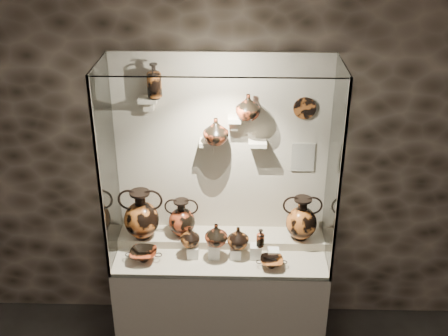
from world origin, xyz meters
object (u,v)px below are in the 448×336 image
(amphora_left, at_px, (141,214))
(ovoid_vase_b, at_px, (248,107))
(amphora_right, at_px, (302,218))
(ovoid_vase_a, at_px, (216,131))
(lekythos_tall, at_px, (154,79))
(jug_b, at_px, (216,234))
(kylix_left, at_px, (144,254))
(jug_c, at_px, (238,237))
(kylix_right, at_px, (272,262))
(jug_a, at_px, (190,236))
(amphora_mid, at_px, (182,218))
(lekythos_small, at_px, (260,237))

(amphora_left, xyz_separation_m, ovoid_vase_b, (0.84, 0.08, 0.90))
(amphora_right, height_order, ovoid_vase_a, ovoid_vase_a)
(lekythos_tall, distance_m, ovoid_vase_a, 0.60)
(lekythos_tall, relative_size, ovoid_vase_b, 1.51)
(jug_b, distance_m, ovoid_vase_a, 0.81)
(kylix_left, bearing_deg, ovoid_vase_b, 24.16)
(kylix_left, xyz_separation_m, ovoid_vase_b, (0.80, 0.31, 1.13))
(amphora_right, bearing_deg, jug_c, -154.13)
(kylix_right, relative_size, ovoid_vase_b, 1.18)
(jug_a, bearing_deg, ovoid_vase_a, 34.58)
(jug_b, distance_m, jug_c, 0.18)
(amphora_mid, distance_m, jug_a, 0.22)
(amphora_right, bearing_deg, kylix_right, -122.12)
(amphora_right, distance_m, ovoid_vase_b, 1.03)
(amphora_left, distance_m, amphora_mid, 0.33)
(lekythos_tall, bearing_deg, ovoid_vase_b, -13.70)
(amphora_left, bearing_deg, jug_b, -12.13)
(jug_c, bearing_deg, amphora_mid, 177.86)
(amphora_left, bearing_deg, amphora_right, 5.38)
(lekythos_tall, relative_size, ovoid_vase_a, 1.44)
(jug_a, distance_m, kylix_right, 0.67)
(kylix_left, bearing_deg, kylix_right, 0.14)
(amphora_mid, height_order, kylix_left, amphora_mid)
(amphora_left, relative_size, ovoid_vase_a, 2.08)
(amphora_left, height_order, amphora_mid, amphora_left)
(amphora_mid, relative_size, jug_b, 1.76)
(amphora_left, relative_size, jug_b, 2.29)
(lekythos_small, bearing_deg, amphora_right, 26.59)
(kylix_left, height_order, ovoid_vase_a, ovoid_vase_a)
(jug_c, distance_m, kylix_left, 0.76)
(amphora_mid, bearing_deg, kylix_left, -112.10)
(kylix_right, bearing_deg, amphora_left, 141.02)
(amphora_right, distance_m, kylix_right, 0.45)
(amphora_mid, height_order, lekythos_tall, lekythos_tall)
(jug_b, distance_m, kylix_right, 0.48)
(jug_a, relative_size, kylix_right, 0.71)
(lekythos_tall, bearing_deg, jug_b, -43.39)
(amphora_right, xyz_separation_m, jug_c, (-0.51, -0.17, -0.08))
(lekythos_small, bearing_deg, jug_c, 165.56)
(amphora_left, distance_m, ovoid_vase_b, 1.24)
(lekythos_small, relative_size, lekythos_tall, 0.59)
(jug_a, relative_size, ovoid_vase_a, 0.80)
(jug_c, height_order, ovoid_vase_a, ovoid_vase_a)
(kylix_right, bearing_deg, kylix_left, 153.09)
(jug_a, xyz_separation_m, kylix_right, (0.64, -0.13, -0.14))
(lekythos_small, xyz_separation_m, ovoid_vase_b, (-0.11, 0.26, 0.98))
(amphora_left, relative_size, lekythos_tall, 1.44)
(amphora_right, relative_size, ovoid_vase_a, 1.84)
(kylix_right, bearing_deg, lekythos_small, 107.33)
(ovoid_vase_a, bearing_deg, jug_b, -64.72)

